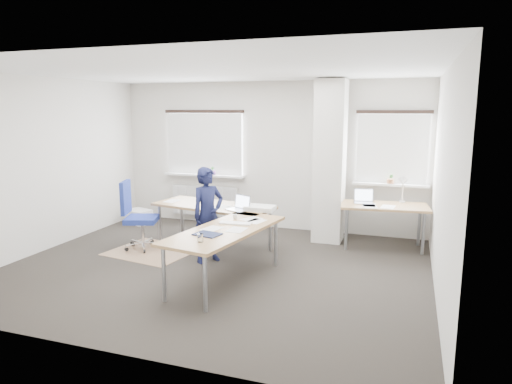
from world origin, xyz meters
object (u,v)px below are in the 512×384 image
(desk_side, at_px, (384,207))
(task_chair, at_px, (140,230))
(desk_main, at_px, (221,218))
(person, at_px, (208,215))

(desk_side, height_order, task_chair, desk_side)
(desk_main, distance_m, person, 0.23)
(desk_main, height_order, task_chair, task_chair)
(person, bearing_deg, desk_side, -24.23)
(desk_main, distance_m, desk_side, 2.75)
(desk_side, distance_m, task_chair, 4.06)
(desk_main, relative_size, task_chair, 2.62)
(desk_side, bearing_deg, desk_main, -151.25)
(task_chair, height_order, person, person)
(desk_side, xyz_separation_m, person, (-2.47, -1.57, 0.04))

